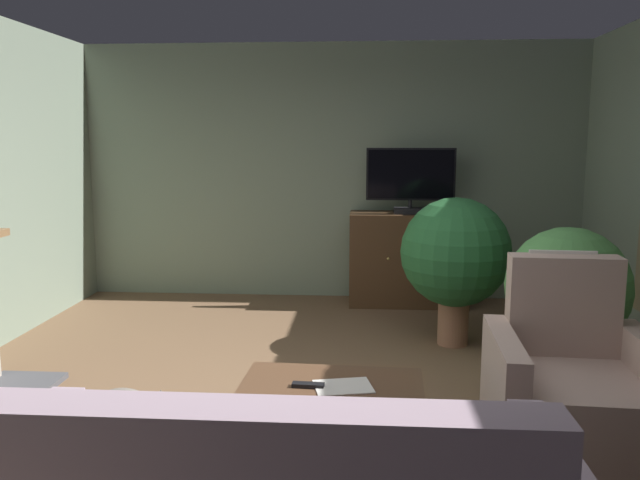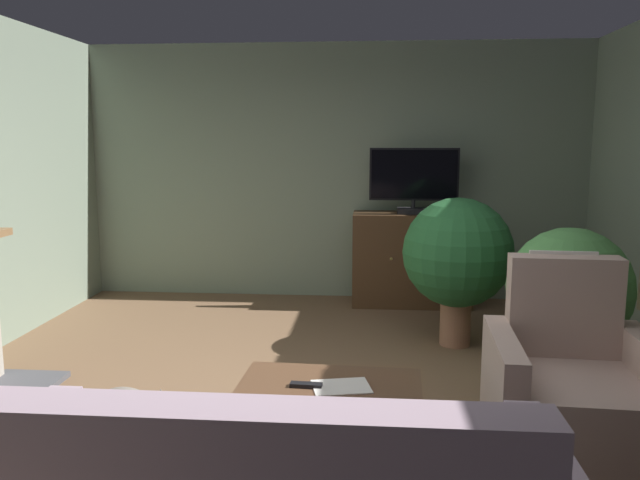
% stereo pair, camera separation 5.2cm
% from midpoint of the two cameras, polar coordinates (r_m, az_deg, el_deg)
% --- Properties ---
extents(ground_plane, '(5.99, 6.91, 0.04)m').
position_cam_midpoint_polar(ground_plane, '(4.14, -1.73, -15.98)').
color(ground_plane, brown).
extents(wall_back, '(5.99, 0.10, 2.76)m').
position_cam_midpoint_polar(wall_back, '(6.95, 0.84, 6.14)').
color(wall_back, gray).
rests_on(wall_back, ground_plane).
extents(rug_central, '(2.26, 1.63, 0.01)m').
position_cam_midpoint_polar(rug_central, '(3.64, -8.23, -19.30)').
color(rug_central, slate).
rests_on(rug_central, ground_plane).
extents(tv_cabinet, '(1.24, 0.52, 0.97)m').
position_cam_midpoint_polar(tv_cabinet, '(6.72, 7.77, -1.89)').
color(tv_cabinet, '#352315').
rests_on(tv_cabinet, ground_plane).
extents(television, '(0.91, 0.20, 0.67)m').
position_cam_midpoint_polar(television, '(6.56, 7.96, 5.49)').
color(television, black).
rests_on(television, tv_cabinet).
extents(coffee_table, '(1.00, 0.61, 0.44)m').
position_cam_midpoint_polar(coffee_table, '(3.48, 0.63, -13.60)').
color(coffee_table, brown).
rests_on(coffee_table, ground_plane).
extents(tv_remote, '(0.17, 0.06, 0.02)m').
position_cam_midpoint_polar(tv_remote, '(3.42, -1.52, -12.97)').
color(tv_remote, black).
rests_on(tv_remote, coffee_table).
extents(folded_newspaper, '(0.34, 0.28, 0.01)m').
position_cam_midpoint_polar(folded_newspaper, '(3.42, 1.67, -13.10)').
color(folded_newspaper, silver).
rests_on(folded_newspaper, coffee_table).
extents(armchair_facing_sofa, '(0.95, 0.94, 1.07)m').
position_cam_midpoint_polar(armchair_facing_sofa, '(3.91, 21.45, -12.51)').
color(armchair_facing_sofa, '#BC9E8E').
rests_on(armchair_facing_sofa, ground_plane).
extents(potted_plant_on_hearth_side, '(0.85, 0.85, 1.14)m').
position_cam_midpoint_polar(potted_plant_on_hearth_side, '(4.69, 21.14, -4.35)').
color(potted_plant_on_hearth_side, beige).
rests_on(potted_plant_on_hearth_side, ground_plane).
extents(potted_plant_small_fern_corner, '(0.92, 0.92, 1.26)m').
position_cam_midpoint_polar(potted_plant_small_fern_corner, '(5.40, 11.87, -1.28)').
color(potted_plant_small_fern_corner, '#99664C').
rests_on(potted_plant_small_fern_corner, ground_plane).
extents(cat, '(0.67, 0.31, 0.20)m').
position_cam_midpoint_polar(cat, '(4.27, -17.04, -13.89)').
color(cat, gray).
rests_on(cat, ground_plane).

